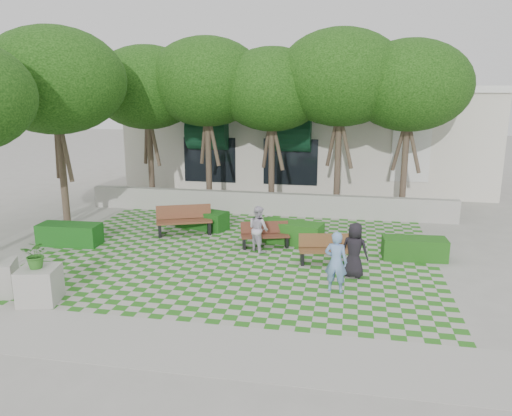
% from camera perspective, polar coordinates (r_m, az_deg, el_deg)
% --- Properties ---
extents(ground, '(90.00, 90.00, 0.00)m').
position_cam_1_polar(ground, '(14.69, -3.05, -6.58)').
color(ground, gray).
rests_on(ground, ground).
extents(lawn, '(12.00, 12.00, 0.00)m').
position_cam_1_polar(lawn, '(15.61, -2.16, -5.32)').
color(lawn, '#2B721E').
rests_on(lawn, ground).
extents(sidewalk_south, '(16.00, 2.00, 0.01)m').
position_cam_1_polar(sidewalk_south, '(10.59, -9.38, -15.13)').
color(sidewalk_south, '#9E9B93').
rests_on(sidewalk_south, ground).
extents(sidewalk_west, '(2.00, 12.00, 0.01)m').
position_cam_1_polar(sidewalk_west, '(18.55, -24.42, -3.49)').
color(sidewalk_west, '#9E9B93').
rests_on(sidewalk_west, ground).
extents(retaining_wall, '(15.00, 0.36, 0.90)m').
position_cam_1_polar(retaining_wall, '(20.39, 1.13, 0.52)').
color(retaining_wall, '#9E9B93').
rests_on(retaining_wall, ground).
extents(bench_east, '(1.70, 0.83, 0.86)m').
position_cam_1_polar(bench_east, '(14.90, 8.07, -4.74)').
color(bench_east, brown).
rests_on(bench_east, ground).
extents(bench_mid, '(1.64, 0.94, 0.82)m').
position_cam_1_polar(bench_mid, '(16.22, 1.04, -3.13)').
color(bench_mid, '#542A1C').
rests_on(bench_mid, ground).
extents(bench_west, '(2.04, 1.32, 1.02)m').
position_cam_1_polar(bench_west, '(17.79, -8.21, -1.45)').
color(bench_west, brown).
rests_on(bench_west, ground).
extents(hedge_east, '(1.92, 0.87, 0.66)m').
position_cam_1_polar(hedge_east, '(15.86, 17.65, -4.43)').
color(hedge_east, '#1A4D14').
rests_on(hedge_east, ground).
extents(hedge_midright, '(2.17, 1.25, 0.72)m').
position_cam_1_polar(hedge_midright, '(16.69, 4.09, -2.81)').
color(hedge_midright, '#1B5316').
rests_on(hedge_midright, ground).
extents(hedge_midleft, '(2.07, 1.34, 0.67)m').
position_cam_1_polar(hedge_midleft, '(18.50, -6.17, -1.29)').
color(hedge_midleft, '#134612').
rests_on(hedge_midleft, ground).
extents(hedge_west, '(2.05, 0.90, 0.71)m').
position_cam_1_polar(hedge_west, '(17.58, -20.52, -2.83)').
color(hedge_west, '#144D16').
rests_on(hedge_west, ground).
extents(planter_front, '(1.05, 1.05, 1.56)m').
position_cam_1_polar(planter_front, '(13.14, -23.57, -7.29)').
color(planter_front, '#9E9B93').
rests_on(planter_front, ground).
extents(person_blue, '(0.64, 0.47, 1.60)m').
position_cam_1_polar(person_blue, '(12.76, 9.12, -6.11)').
color(person_blue, '#6D92C7').
rests_on(person_blue, ground).
extents(person_dark, '(0.86, 0.69, 1.53)m').
position_cam_1_polar(person_dark, '(13.86, 11.19, -4.74)').
color(person_dark, black).
rests_on(person_dark, ground).
extents(person_white, '(0.90, 0.89, 1.47)m').
position_cam_1_polar(person_white, '(15.74, 0.29, -2.38)').
color(person_white, silver).
rests_on(person_white, ground).
extents(tree_row, '(17.70, 13.40, 7.41)m').
position_cam_1_polar(tree_row, '(20.02, -4.35, 13.89)').
color(tree_row, '#47382B').
rests_on(tree_row, ground).
extents(building, '(18.00, 8.92, 5.15)m').
position_cam_1_polar(building, '(27.68, 5.89, 8.25)').
color(building, beige).
rests_on(building, ground).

